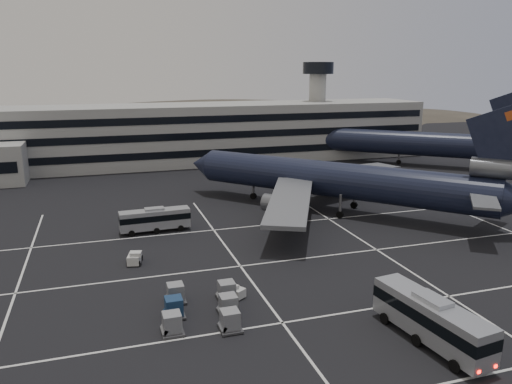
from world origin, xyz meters
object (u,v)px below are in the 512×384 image
bus_far (155,219)px  uld_cluster (201,306)px  trijet_main (339,180)px  bus_near (431,318)px  tug_a (134,258)px

bus_far → uld_cluster: size_ratio=1.04×
bus_far → uld_cluster: bus_far is taller
trijet_main → uld_cluster: trijet_main is taller
bus_near → bus_far: bearing=109.5°
trijet_main → tug_a: bearing=158.8°
trijet_main → bus_near: bearing=-147.9°
bus_near → bus_far: size_ratio=1.22×
bus_far → tug_a: bearing=159.5°
bus_near → trijet_main: bearing=67.1°
tug_a → uld_cluster: (5.00, -14.86, 0.20)m
bus_near → tug_a: bearing=124.0°
bus_near → tug_a: size_ratio=4.31×
uld_cluster → bus_near: bearing=-31.2°
trijet_main → bus_far: (-29.21, -1.26, -3.36)m
bus_near → uld_cluster: 20.27m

